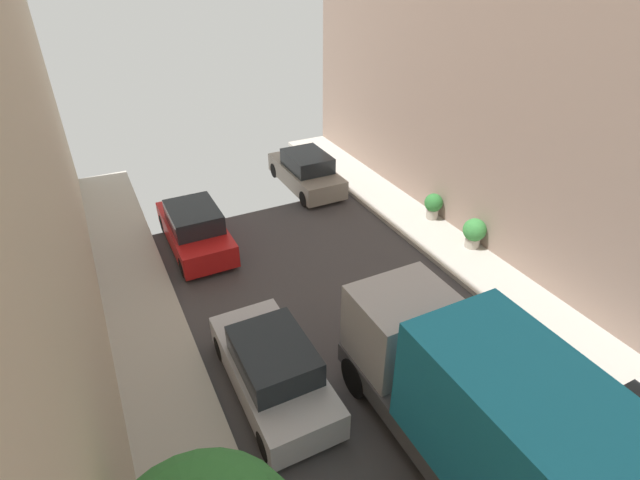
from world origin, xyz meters
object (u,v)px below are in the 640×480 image
at_px(parked_car_left_3, 273,369).
at_px(parked_car_right_2, 639,458).
at_px(parked_car_right_3, 306,172).
at_px(delivery_truck, 483,413).
at_px(potted_plant_4, 433,205).
at_px(parked_car_left_4, 195,229).
at_px(potted_plant_2, 474,232).

distance_m(parked_car_left_3, parked_car_right_2, 7.53).
distance_m(parked_car_right_3, delivery_truck, 13.61).
xyz_separation_m(parked_car_left_3, potted_plant_4, (8.35, 4.84, -0.01)).
height_order(parked_car_right_3, potted_plant_4, parked_car_right_3).
bearing_deg(parked_car_left_3, parked_car_right_2, -44.18).
xyz_separation_m(parked_car_left_3, parked_car_left_4, (0.00, 7.06, 0.00)).
xyz_separation_m(parked_car_right_3, potted_plant_4, (2.95, -4.78, -0.01)).
bearing_deg(parked_car_right_3, delivery_truck, -101.48).
height_order(parked_car_right_2, potted_plant_2, parked_car_right_2).
xyz_separation_m(delivery_truck, potted_plant_2, (5.64, 6.31, -1.06)).
bearing_deg(potted_plant_2, parked_car_right_2, -110.49).
xyz_separation_m(parked_car_left_3, parked_car_right_3, (5.40, 9.62, 0.00)).
height_order(parked_car_left_3, potted_plant_4, parked_car_left_3).
bearing_deg(potted_plant_2, delivery_truck, -131.81).
distance_m(parked_car_right_2, parked_car_right_3, 14.86).
xyz_separation_m(parked_car_right_3, potted_plant_2, (2.94, -6.99, 0.01)).
xyz_separation_m(parked_car_left_4, parked_car_right_2, (5.40, -12.30, 0.00)).
xyz_separation_m(parked_car_left_4, potted_plant_2, (8.34, -4.43, 0.01)).
distance_m(parked_car_left_4, parked_car_right_3, 5.98).
distance_m(delivery_truck, potted_plant_2, 8.53).
height_order(parked_car_left_4, potted_plant_2, parked_car_left_4).
xyz_separation_m(parked_car_left_3, parked_car_right_2, (5.40, -5.25, 0.00)).
relative_size(parked_car_left_3, parked_car_left_4, 1.00).
height_order(parked_car_left_4, parked_car_right_3, same).
relative_size(parked_car_left_3, potted_plant_2, 4.03).
xyz_separation_m(parked_car_left_4, parked_car_right_3, (5.40, 2.56, 0.00)).
distance_m(parked_car_right_3, potted_plant_4, 5.62).
xyz_separation_m(parked_car_left_3, potted_plant_2, (8.34, 2.63, 0.01)).
bearing_deg(parked_car_right_2, potted_plant_2, 69.51).
bearing_deg(potted_plant_2, parked_car_left_4, 152.05).
bearing_deg(parked_car_left_3, parked_car_right_3, 60.69).
bearing_deg(parked_car_left_3, delivery_truck, -53.73).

